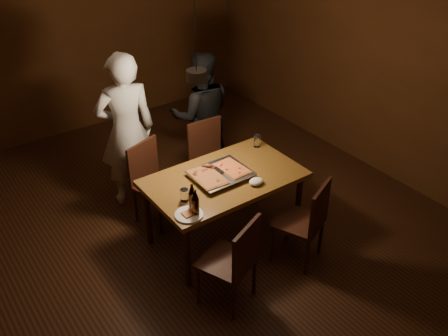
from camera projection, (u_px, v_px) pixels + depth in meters
room_shell at (198, 112)px, 4.54m from camera, size 6.00×6.00×6.00m
dining_table at (224, 183)px, 4.86m from camera, size 1.50×0.90×0.75m
chair_far_left at (151, 175)px, 5.23m from camera, size 0.53×0.53×0.49m
chair_far_right at (209, 152)px, 5.64m from camera, size 0.44×0.44×0.49m
chair_near_left at (235, 256)px, 4.18m from camera, size 0.55×0.55×0.49m
chair_near_right at (308, 216)px, 4.64m from camera, size 0.55×0.55×0.49m
pizza_tray at (220, 175)px, 4.80m from camera, size 0.59×0.50×0.05m
pizza_meat at (208, 177)px, 4.71m from camera, size 0.27×0.41×0.02m
pizza_cheese at (232, 168)px, 4.84m from camera, size 0.24×0.36×0.02m
spatula at (219, 170)px, 4.81m from camera, size 0.21×0.25×0.04m
beer_bottle_a at (195, 203)px, 4.24m from camera, size 0.07×0.07×0.26m
beer_bottle_b at (192, 196)px, 4.34m from camera, size 0.06×0.06×0.24m
water_glass_left at (184, 195)px, 4.46m from camera, size 0.08×0.08×0.12m
water_glass_right at (257, 141)px, 5.28m from camera, size 0.07×0.07×0.14m
plate_slice at (189, 215)px, 4.29m from camera, size 0.25×0.25×0.03m
napkin at (256, 182)px, 4.69m from camera, size 0.15×0.11×0.06m
diner_white at (127, 131)px, 5.35m from camera, size 0.71×0.54×1.75m
diner_dark at (201, 115)px, 5.90m from camera, size 0.93×0.85×1.55m
pendant_lamp at (196, 74)px, 4.35m from camera, size 0.18×0.18×1.10m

